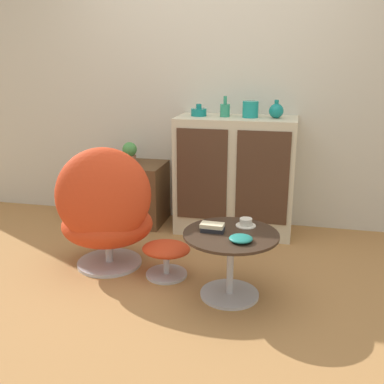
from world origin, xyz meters
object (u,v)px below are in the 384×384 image
Objects in this scene: potted_plant at (130,152)px; book_stack at (212,227)px; egg_chair at (105,211)px; vase_inner_right at (250,109)px; vase_leftmost at (199,112)px; ottoman at (166,253)px; vase_rightmost at (276,111)px; vase_inner_left at (225,110)px; sideboard at (235,175)px; bowl at (241,239)px; teacup at (246,223)px; coffee_table at (230,254)px; tv_console at (128,192)px.

potted_plant is 1.29× the size of book_stack.
book_stack is at bearing -13.30° from egg_chair.
vase_leftmost is at bearing 180.00° from vase_inner_right.
vase_rightmost is at bearing 56.13° from ottoman.
vase_rightmost reaches higher than potted_plant.
vase_leftmost is 0.87× the size of book_stack.
ottoman is at bearing -57.89° from potted_plant.
egg_chair is at bearing -139.09° from vase_rightmost.
vase_inner_right reaches higher than egg_chair.
vase_leftmost is (0.02, 1.01, 0.89)m from ottoman.
vase_leftmost reaches higher than book_stack.
vase_inner_left is 0.87× the size of potted_plant.
egg_chair is (-0.81, -0.98, -0.07)m from sideboard.
bowl is (1.20, -1.31, -0.21)m from potted_plant.
teacup is 0.86× the size of book_stack.
vase_leftmost reaches higher than sideboard.
sideboard reaches higher than book_stack.
egg_chair is at bearing 167.85° from coffee_table.
egg_chair is 4.73× the size of potted_plant.
sideboard reaches higher than coffee_table.
ottoman is 1.44m from vase_inner_right.
sideboard is 6.61× the size of book_stack.
vase_inner_left is (0.70, 0.98, 0.64)m from egg_chair.
egg_chair is at bearing -125.62° from vase_inner_left.
tv_console is 1.02m from egg_chair.
tv_console is at bearing 179.83° from vase_rightmost.
vase_leftmost is at bearing -0.33° from tv_console.
tv_console is 3.99× the size of vase_inner_left.
bowl is at bearing -47.51° from potted_plant.
vase_inner_left is 1.48m from bowl.
book_stack is (-0.20, -0.14, 0.00)m from teacup.
vase_inner_left reaches higher than ottoman.
sideboard is 5.87× the size of vase_inner_left.
sideboard is 1.18m from book_stack.
coffee_table is (0.95, -0.20, -0.15)m from egg_chair.
ottoman is at bearing 177.00° from teacup.
sideboard is 2.96× the size of ottoman.
egg_chair is 2.73× the size of ottoman.
potted_plant is at bearing 122.11° from ottoman.
tv_console is at bearing 139.77° from teacup.
bowl is (0.20, -0.12, -0.01)m from book_stack.
vase_inner_left is 0.97m from potted_plant.
vase_inner_right reaches higher than book_stack.
vase_leftmost is 0.89× the size of vase_rightmost.
vase_rightmost is (1.34, -0.00, 0.80)m from tv_console.
sideboard reaches higher than bowl.
egg_chair is (0.21, -0.99, 0.16)m from tv_console.
potted_plant is 1.79m from bowl.
sideboard reaches higher than tv_console.
teacup is 0.27m from bowl.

